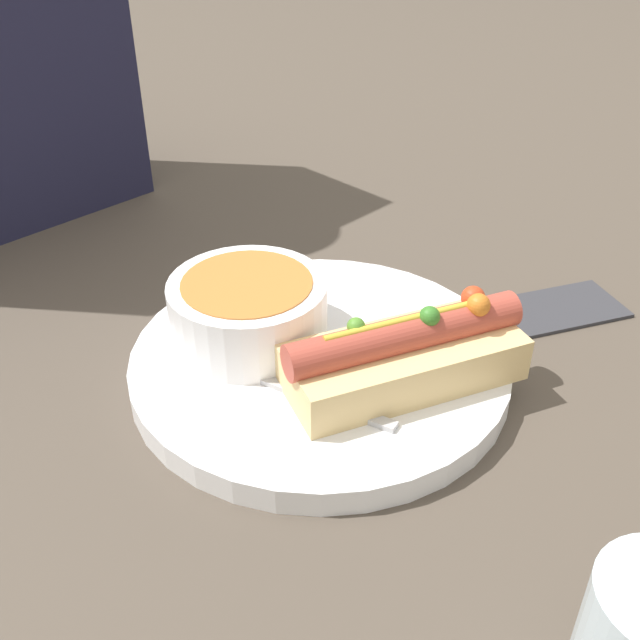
# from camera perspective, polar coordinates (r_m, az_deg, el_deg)

# --- Properties ---
(ground_plane) EXTENTS (4.00, 4.00, 0.00)m
(ground_plane) POSITION_cam_1_polar(r_m,az_deg,el_deg) (0.55, 0.00, -4.04)
(ground_plane) COLOR #4C4238
(dinner_plate) EXTENTS (0.28, 0.28, 0.02)m
(dinner_plate) POSITION_cam_1_polar(r_m,az_deg,el_deg) (0.55, 0.00, -3.27)
(dinner_plate) COLOR white
(dinner_plate) RESTS_ON ground_plane
(hot_dog) EXTENTS (0.17, 0.12, 0.06)m
(hot_dog) POSITION_cam_1_polar(r_m,az_deg,el_deg) (0.51, 6.51, -2.56)
(hot_dog) COLOR #E5C17F
(hot_dog) RESTS_ON dinner_plate
(soup_bowl) EXTENTS (0.12, 0.12, 0.05)m
(soup_bowl) POSITION_cam_1_polar(r_m,az_deg,el_deg) (0.55, -5.49, 0.92)
(soup_bowl) COLOR white
(soup_bowl) RESTS_ON dinner_plate
(spoon) EXTENTS (0.06, 0.15, 0.01)m
(spoon) POSITION_cam_1_polar(r_m,az_deg,el_deg) (0.52, -5.50, -3.89)
(spoon) COLOR #B7B7BC
(spoon) RESTS_ON dinner_plate
(napkin) EXTENTS (0.12, 0.10, 0.01)m
(napkin) POSITION_cam_1_polar(r_m,az_deg,el_deg) (0.65, 17.73, 0.93)
(napkin) COLOR #333338
(napkin) RESTS_ON ground_plane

